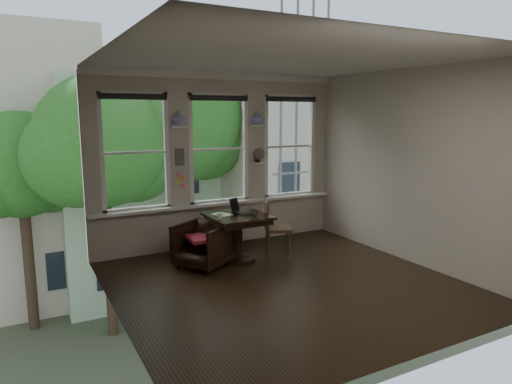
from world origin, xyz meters
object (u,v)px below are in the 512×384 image
table (238,238)px  laptop (244,214)px  mug (220,217)px  side_chair_right (278,228)px  armchair_left (203,245)px

table → laptop: 0.40m
mug → side_chair_right: bearing=5.7°
laptop → mug: mug is taller
laptop → mug: size_ratio=3.74×
side_chair_right → laptop: size_ratio=2.74×
table → side_chair_right: bearing=-3.1°
armchair_left → mug: (0.21, -0.15, 0.45)m
table → armchair_left: 0.58m
side_chair_right → laptop: 0.69m
table → laptop: size_ratio=2.68×
table → side_chair_right: 0.72m
armchair_left → side_chair_right: bearing=55.9°
side_chair_right → table: bearing=110.7°
mug → laptop: bearing=13.6°
mug → armchair_left: bearing=144.2°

